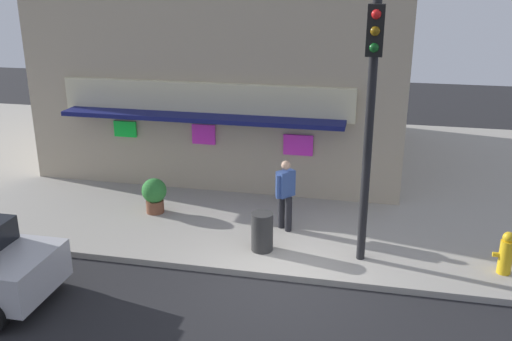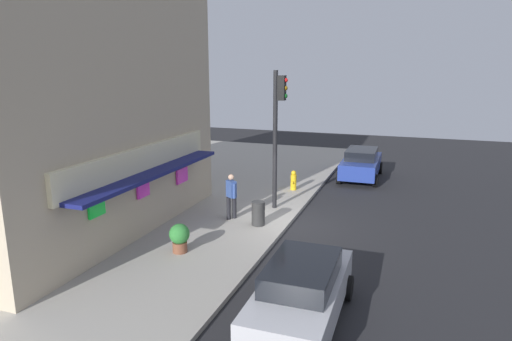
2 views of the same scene
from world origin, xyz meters
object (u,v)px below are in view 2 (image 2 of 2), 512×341
at_px(pedestrian, 231,194).
at_px(parked_car_blue, 361,163).
at_px(traffic_light, 278,122).
at_px(potted_plant_by_doorway, 180,237).
at_px(fire_hydrant, 294,180).
at_px(parked_car_silver, 302,292).
at_px(trash_can, 258,213).

distance_m(pedestrian, parked_car_blue, 9.45).
distance_m(traffic_light, potted_plant_by_doorway, 6.32).
bearing_deg(parked_car_blue, fire_hydrant, 145.62).
relative_size(potted_plant_by_doorway, parked_car_silver, 0.21).
bearing_deg(parked_car_silver, trash_can, 28.49).
distance_m(fire_hydrant, potted_plant_by_doorway, 8.39).
xyz_separation_m(trash_can, potted_plant_by_doorway, (-3.16, 1.49, 0.07)).
bearing_deg(parked_car_silver, parked_car_blue, 1.71).
relative_size(parked_car_silver, parked_car_blue, 0.99).
distance_m(fire_hydrant, pedestrian, 4.95).
height_order(traffic_light, fire_hydrant, traffic_light).
bearing_deg(pedestrian, traffic_light, -33.45).
distance_m(fire_hydrant, trash_can, 5.11).
bearing_deg(pedestrian, parked_car_silver, -144.36).
bearing_deg(potted_plant_by_doorway, traffic_light, -15.95).
xyz_separation_m(traffic_light, parked_car_blue, (6.79, -2.56, -2.85)).
height_order(pedestrian, potted_plant_by_doorway, pedestrian).
height_order(fire_hydrant, trash_can, fire_hydrant).
distance_m(traffic_light, parked_car_silver, 8.79).
distance_m(parked_car_silver, parked_car_blue, 14.55).
bearing_deg(trash_can, parked_car_silver, -151.51).
bearing_deg(trash_can, pedestrian, 75.30).
height_order(fire_hydrant, pedestrian, pedestrian).
xyz_separation_m(fire_hydrant, potted_plant_by_doorway, (-8.26, 1.44, 0.06)).
xyz_separation_m(traffic_light, parked_car_silver, (-7.75, -2.99, -2.87)).
bearing_deg(parked_car_blue, parked_car_silver, -178.29).
bearing_deg(fire_hydrant, pedestrian, 166.57).
bearing_deg(fire_hydrant, traffic_light, -178.30).
bearing_deg(fire_hydrant, parked_car_blue, -34.38).
distance_m(trash_can, pedestrian, 1.34).
bearing_deg(trash_can, potted_plant_by_doorway, 154.74).
relative_size(trash_can, potted_plant_by_doorway, 0.96).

